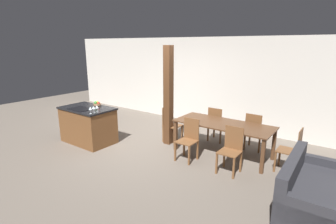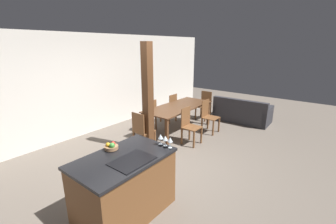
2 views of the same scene
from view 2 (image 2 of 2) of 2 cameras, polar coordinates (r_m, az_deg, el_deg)
The scene contains 16 objects.
ground_plane at distance 4.86m, azimuth -2.59°, elevation -12.85°, with size 16.00×16.00×0.00m, color #665B51.
wall_back at distance 6.42m, azimuth -21.41°, elevation 6.18°, with size 11.20×0.08×2.70m.
kitchen_island at distance 3.43m, azimuth -10.94°, elevation -17.88°, with size 1.38×0.86×0.93m.
fruit_bowl at distance 3.41m, azimuth -14.20°, elevation -8.49°, with size 0.20×0.20×0.12m.
wine_glass_near at distance 3.31m, azimuth 0.55°, elevation -7.10°, with size 0.08×0.08×0.17m.
wine_glass_middle at distance 3.37m, azimuth -0.70°, elevation -6.71°, with size 0.08×0.08×0.17m.
wine_glass_far at distance 3.42m, azimuth -1.92°, elevation -6.32°, with size 0.08×0.08×0.17m.
dining_table at distance 6.31m, azimuth 2.73°, elevation 0.77°, with size 2.20×0.92×0.75m.
dining_chair_near_left at distance 5.61m, azimuth 5.44°, elevation -3.33°, with size 0.40×0.40×0.92m.
dining_chair_near_right at distance 6.43m, azimuth 10.25°, elevation -0.92°, with size 0.40×0.40×0.92m.
dining_chair_far_left at distance 6.41m, azimuth -4.85°, elevation -0.75°, with size 0.40×0.40×0.92m.
dining_chair_far_right at distance 7.14m, azimuth 0.56°, elevation 1.13°, with size 0.40×0.40×0.92m.
dining_chair_head_end at distance 5.30m, azimuth -6.65°, elevation -4.62°, with size 0.40×0.40×0.92m.
dining_chair_foot_end at distance 7.57m, azimuth 9.23°, elevation 1.82°, with size 0.40×0.40×0.92m.
couch at distance 7.66m, azimuth 18.22°, elevation -0.27°, with size 0.88×1.72×0.78m.
timber_post at distance 5.00m, azimuth -5.14°, elevation 3.20°, with size 0.19×0.19×2.47m.
Camera 2 is at (-3.19, -2.78, 2.40)m, focal length 24.00 mm.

